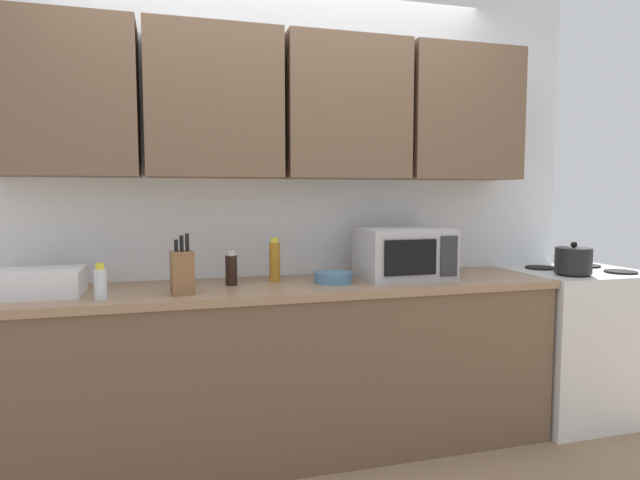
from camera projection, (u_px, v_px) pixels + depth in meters
The scene contains 12 objects.
wall_back_with_cabinets at pixel (278, 155), 2.96m from camera, with size 3.72×0.38×2.60m.
counter_run at pixel (288, 368), 2.83m from camera, with size 2.85×0.63×0.90m.
stove_range at pixel (576, 343), 3.31m from camera, with size 0.76×0.64×0.91m.
kettle at pixel (573, 260), 3.08m from camera, with size 0.20×0.20×0.18m.
microwave at pixel (404, 253), 2.95m from camera, with size 0.48×0.37×0.28m.
dish_rack at pixel (39, 283), 2.47m from camera, with size 0.38×0.30×0.12m, color silver.
knife_block at pixel (182, 272), 2.50m from camera, with size 0.11×0.13×0.28m.
bottle_green_oil at pixel (445, 260), 3.18m from camera, with size 0.06×0.06×0.17m.
bottle_soy_dark at pixel (231, 269), 2.74m from camera, with size 0.06×0.06×0.18m.
bottle_clear_tall at pixel (100, 283), 2.38m from camera, with size 0.06×0.06×0.16m.
bottle_amber_vinegar at pixel (275, 261), 2.87m from camera, with size 0.06×0.06×0.23m.
bowl_ceramic_small at pixel (333, 277), 2.83m from camera, with size 0.21×0.21×0.06m, color teal.
Camera 1 is at (-0.60, -3.00, 1.37)m, focal length 30.18 mm.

